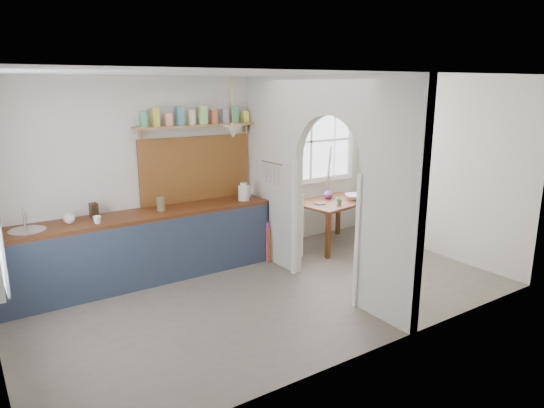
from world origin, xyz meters
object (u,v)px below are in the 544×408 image
kettle (244,191)px  chair_left (283,225)px  dining_table (334,223)px  vase (328,193)px  chair_right (374,213)px

kettle → chair_left: bearing=-19.7°
dining_table → vase: (0.04, 0.19, 0.44)m
chair_left → vase: (0.97, 0.14, 0.33)m
chair_left → vase: bearing=97.8°
chair_right → chair_left: bearing=79.2°
chair_right → kettle: size_ratio=3.30×
chair_right → kettle: bearing=76.5°
vase → chair_left: bearing=-171.8°
chair_left → kettle: (-0.58, 0.15, 0.55)m
dining_table → chair_left: chair_left is taller
dining_table → chair_right: chair_right is taller
chair_right → vase: (-0.78, 0.26, 0.39)m
chair_right → kettle: (-2.33, 0.27, 0.61)m
dining_table → chair_right: size_ratio=1.39×
chair_left → kettle: bearing=-104.9°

